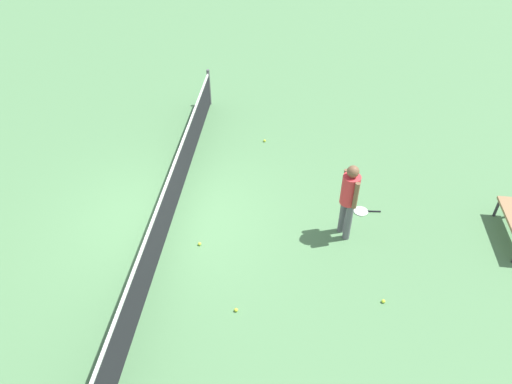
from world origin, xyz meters
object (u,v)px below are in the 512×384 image
at_px(tennis_ball_near_player, 200,244).
at_px(tennis_ball_midcourt, 265,141).
at_px(player_near_side, 349,196).
at_px(tennis_ball_by_net, 236,310).
at_px(tennis_ball_baseline, 383,301).
at_px(tennis_racket_near_player, 362,211).

bearing_deg(tennis_ball_near_player, tennis_ball_midcourt, -14.85).
bearing_deg(tennis_ball_midcourt, player_near_side, -150.95).
height_order(tennis_ball_by_net, tennis_ball_baseline, same).
xyz_separation_m(player_near_side, tennis_ball_midcourt, (3.30, 1.84, -0.98)).
bearing_deg(tennis_ball_baseline, tennis_ball_near_player, 72.13).
relative_size(tennis_racket_near_player, tennis_ball_baseline, 8.93).
distance_m(tennis_ball_near_player, tennis_ball_baseline, 3.64).
height_order(tennis_ball_by_net, tennis_ball_midcourt, same).
relative_size(tennis_ball_by_net, tennis_ball_midcourt, 1.00).
bearing_deg(tennis_racket_near_player, tennis_ball_by_net, 139.46).
bearing_deg(tennis_ball_by_net, tennis_ball_baseline, -81.05).
relative_size(player_near_side, tennis_ball_baseline, 25.76).
height_order(tennis_racket_near_player, tennis_ball_baseline, tennis_ball_baseline).
bearing_deg(tennis_ball_by_net, tennis_racket_near_player, -40.54).
relative_size(tennis_racket_near_player, tennis_ball_midcourt, 8.93).
relative_size(player_near_side, tennis_ball_near_player, 25.76).
bearing_deg(tennis_ball_baseline, player_near_side, 19.76).
xyz_separation_m(player_near_side, tennis_ball_by_net, (-2.07, 1.95, -0.98)).
xyz_separation_m(tennis_ball_near_player, tennis_ball_baseline, (-1.12, -3.46, 0.00)).
distance_m(tennis_ball_near_player, tennis_ball_midcourt, 4.00).
bearing_deg(tennis_ball_midcourt, tennis_racket_near_player, -138.35).
height_order(tennis_racket_near_player, tennis_ball_midcourt, tennis_ball_midcourt).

